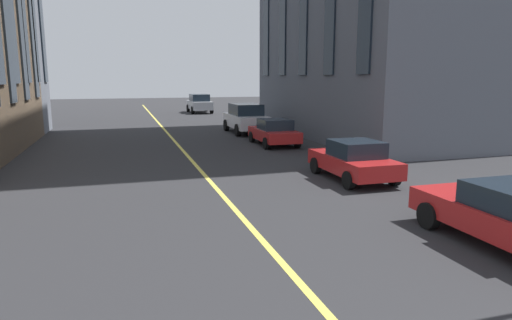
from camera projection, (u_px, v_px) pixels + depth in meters
lane_centre_line at (186, 154)px, 21.09m from camera, size 80.00×0.16×0.01m
car_red_oncoming at (274, 132)px, 23.84m from camera, size 3.90×1.89×1.40m
car_silver_parked_b at (199, 103)px, 45.69m from camera, size 4.70×2.14×1.88m
car_white_mid at (246, 118)px, 29.07m from camera, size 4.70×2.14×1.88m
car_red_far at (511, 215)px, 9.45m from camera, size 4.40×1.95×1.37m
car_red_trailing at (354, 160)px, 15.78m from camera, size 3.90×1.89×1.40m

